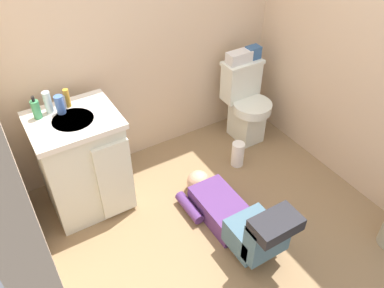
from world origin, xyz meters
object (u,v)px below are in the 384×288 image
Objects in this scene: soap_dispenser at (36,109)px; paper_towel_roll at (238,154)px; tissue_box at (239,57)px; bottle_clear at (48,102)px; bottle_amber at (67,98)px; toiletry_bag at (253,53)px; vanity_cabinet at (83,163)px; person_plumber at (236,217)px; toilet at (245,103)px; faucet at (64,102)px; bottle_blue at (60,105)px.

soap_dispenser is 0.72× the size of paper_towel_roll.
bottle_clear is at bearing -179.38° from tissue_box.
bottle_amber is at bearing 0.98° from bottle_clear.
toiletry_bag is at bearing 0.57° from bottle_clear.
vanity_cabinet is 3.73× the size of tissue_box.
tissue_box is 1.63× the size of bottle_amber.
person_plumber is 1.39m from tissue_box.
toilet is 6.05× the size of toiletry_bag.
faucet is at bearing -164.31° from bottle_amber.
bottle_amber is at bearing 177.20° from toilet.
bottle_clear reaches higher than person_plumber.
bottle_amber reaches higher than toilet.
toiletry_bag is 1.64m from bottle_amber.
tissue_box is (-0.05, 0.09, 0.43)m from toilet.
soap_dispenser is (-0.19, -0.02, 0.02)m from faucet.
toilet is 1.62m from bottle_amber.
soap_dispenser is (-1.71, -0.04, 0.09)m from tissue_box.
vanity_cabinet is 8.20× the size of faucet.
toiletry_bag reaches higher than toilet.
toilet is 5.54× the size of bottle_amber.
paper_towel_roll is (1.45, -0.37, -0.77)m from soap_dispenser.
toiletry_bag is 0.92× the size of bottle_amber.
bottle_blue is (-1.60, 0.02, 0.52)m from toilet.
toiletry_bag is at bearing 0.00° from tissue_box.
soap_dispenser reaches higher than toilet.
person_plumber is 4.84× the size of tissue_box.
bottle_clear reaches higher than bottle_blue.
toiletry_bag is (0.87, 1.02, 0.63)m from person_plumber.
soap_dispenser is 0.22m from bottle_amber.
faucet is 0.03m from bottle_amber.
tissue_box is 1.40× the size of bottle_clear.
vanity_cabinet is at bearing -33.10° from soap_dispenser.
toilet is 1.56m from vanity_cabinet.
vanity_cabinet is 6.61× the size of toiletry_bag.
toiletry_bag is at bearing 5.79° from vanity_cabinet.
toilet is at bearing 46.80° from paper_towel_roll.
person_plumber is 6.77× the size of bottle_clear.
person_plumber is 1.56m from soap_dispenser.
bottle_clear is 0.13m from bottle_amber.
faucet is 1.52m from tissue_box.
bottle_blue is (-1.71, -0.07, 0.08)m from toiletry_bag.
faucet is 0.75× the size of bottle_blue.
toiletry_bag is 1.77m from bottle_clear.
bottle_blue is at bearing -177.72° from toiletry_bag.
faucet is (-0.00, 0.15, 0.45)m from vanity_cabinet.
paper_towel_roll is (-0.40, -0.41, -0.69)m from toiletry_bag.
soap_dispenser is 0.09m from bottle_clear.
bottle_amber is at bearing 7.24° from soap_dispenser.
bottle_blue is (-0.83, 0.95, 0.71)m from person_plumber.
tissue_box is at bearing 1.44° from soap_dispenser.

